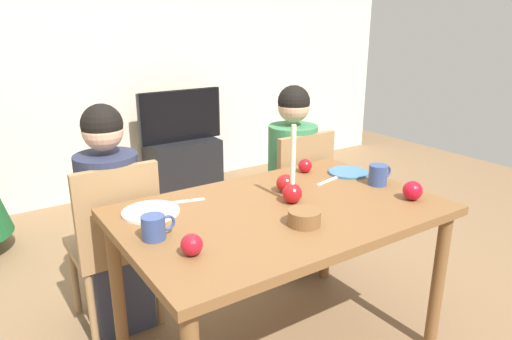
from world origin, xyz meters
TOP-DOWN VIEW (x-y plane):
  - back_wall at (0.00, 2.60)m, footprint 6.40×0.10m
  - dining_table at (0.00, 0.00)m, footprint 1.40×0.90m
  - chair_left at (-0.57, 0.61)m, footprint 0.40×0.40m
  - chair_right at (0.56, 0.61)m, footprint 0.40×0.40m
  - person_left_child at (-0.57, 0.64)m, footprint 0.30×0.30m
  - person_right_child at (0.56, 0.64)m, footprint 0.30×0.30m
  - tv_stand at (0.58, 2.30)m, footprint 0.64×0.40m
  - tv at (0.58, 2.30)m, footprint 0.79×0.05m
  - candle_centerpiece at (0.08, 0.02)m, footprint 0.09×0.09m
  - plate_left at (-0.50, 0.26)m, footprint 0.24×0.24m
  - plate_right at (0.58, 0.18)m, footprint 0.21×0.21m
  - mug_left at (-0.58, 0.02)m, footprint 0.13×0.09m
  - mug_right at (0.58, -0.03)m, footprint 0.14×0.09m
  - fork_left at (-0.32, 0.30)m, footprint 0.18×0.06m
  - fork_right at (0.40, 0.14)m, footprint 0.18×0.05m
  - bowl_walnuts at (-0.03, -0.19)m, footprint 0.13×0.13m
  - apple_near_candle at (0.40, 0.33)m, footprint 0.07×0.07m
  - apple_by_left_plate at (0.56, -0.26)m, footprint 0.09×0.09m
  - apple_by_right_mug at (-0.52, -0.17)m, footprint 0.08×0.08m
  - apple_far_edge at (0.13, 0.14)m, footprint 0.09×0.09m

SIDE VIEW (x-z plane):
  - tv_stand at x=0.58m, z-range 0.00..0.48m
  - chair_left at x=-0.57m, z-range 0.06..0.96m
  - chair_right at x=0.56m, z-range 0.06..0.96m
  - person_left_child at x=-0.57m, z-range -0.02..1.16m
  - person_right_child at x=0.56m, z-range -0.02..1.16m
  - dining_table at x=0.00m, z-range 0.29..1.04m
  - tv at x=0.58m, z-range 0.48..0.94m
  - fork_left at x=-0.32m, z-range 0.75..0.76m
  - fork_right at x=0.40m, z-range 0.75..0.76m
  - plate_left at x=-0.50m, z-range 0.75..0.76m
  - plate_right at x=0.58m, z-range 0.75..0.76m
  - bowl_walnuts at x=-0.03m, z-range 0.75..0.81m
  - apple_near_candle at x=0.40m, z-range 0.75..0.82m
  - apple_by_right_mug at x=-0.52m, z-range 0.75..0.83m
  - apple_far_edge at x=0.13m, z-range 0.75..0.84m
  - apple_by_left_plate at x=0.56m, z-range 0.75..0.84m
  - mug_left at x=-0.58m, z-range 0.75..0.84m
  - mug_right at x=0.58m, z-range 0.75..0.85m
  - candle_centerpiece at x=0.08m, z-range 0.64..1.00m
  - back_wall at x=0.00m, z-range 0.00..2.60m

